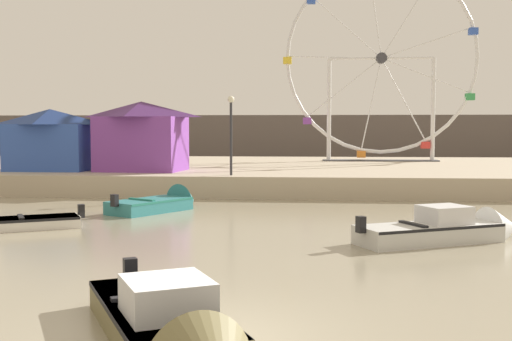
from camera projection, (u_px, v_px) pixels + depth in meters
The scene contains 10 objects.
ground_plane at pixel (197, 336), 9.93m from camera, with size 240.00×240.00×0.00m, color gray.
quay_promenade at pixel (281, 173), 39.07m from camera, with size 110.00×20.67×1.01m, color #B7A88E.
distant_town_skyline at pixel (292, 139), 61.05m from camera, with size 140.00×3.00×4.40m, color #564C47.
motorboat_teal_painted at pixel (165, 203), 25.21m from camera, with size 3.44×4.28×1.44m.
motorboat_pale_grey at pixel (455, 229), 18.27m from camera, with size 5.33×3.55×1.42m.
motorboat_olive_wood at pixel (176, 335), 9.02m from camera, with size 3.71×5.34×1.49m.
ferris_wheel_white_frame at pixel (381, 61), 42.33m from camera, with size 12.75×1.20×13.07m.
carnival_booth_blue_tent at pixel (50, 139), 33.25m from camera, with size 4.45×3.09×3.17m.
carnival_booth_purple_stall at pixel (142, 135), 32.92m from camera, with size 4.84×3.85×3.54m.
promenade_lamp_near at pixel (231, 123), 29.80m from camera, with size 0.32×0.32×3.68m.
Camera 1 is at (1.72, -9.63, 3.21)m, focal length 45.23 mm.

